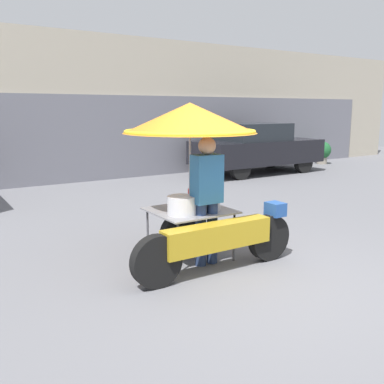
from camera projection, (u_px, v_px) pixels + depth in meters
The scene contains 6 objects.
ground_plane at pixel (270, 280), 5.09m from camera, with size 36.00×36.00×0.00m, color slate.
shopfront_building at pixel (53, 109), 12.23m from camera, with size 28.00×2.06×4.06m.
vendor_motorcycle_cart at pixel (194, 143), 5.50m from camera, with size 2.32×1.74×2.09m.
vendor_person at pixel (207, 194), 5.45m from camera, with size 0.38×0.22×1.67m.
parked_car at pixel (256, 148), 13.50m from camera, with size 4.17×1.81×1.58m.
potted_plant at pixel (322, 151), 15.88m from camera, with size 0.63×0.63×0.83m.
Camera 1 is at (-3.37, -3.54, 2.00)m, focal length 40.00 mm.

